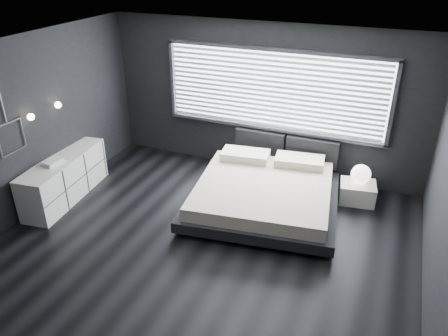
% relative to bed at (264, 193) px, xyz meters
% --- Properties ---
extents(room, '(6.04, 6.00, 2.80)m').
position_rel_bed_xyz_m(room, '(-0.50, -1.37, 1.11)').
color(room, black).
rests_on(room, ground).
extents(window, '(4.14, 0.09, 1.52)m').
position_rel_bed_xyz_m(window, '(-0.30, 1.33, 1.32)').
color(window, white).
rests_on(window, ground).
extents(headboard, '(1.96, 0.16, 0.52)m').
position_rel_bed_xyz_m(headboard, '(0.01, 1.27, 0.28)').
color(headboard, black).
rests_on(headboard, ground).
extents(sconce_near, '(0.18, 0.11, 0.11)m').
position_rel_bed_xyz_m(sconce_near, '(-3.38, -1.32, 1.31)').
color(sconce_near, silver).
rests_on(sconce_near, ground).
extents(sconce_far, '(0.18, 0.11, 0.11)m').
position_rel_bed_xyz_m(sconce_far, '(-3.38, -0.72, 1.31)').
color(sconce_far, silver).
rests_on(sconce_far, ground).
extents(wall_art_lower, '(0.01, 0.48, 0.48)m').
position_rel_bed_xyz_m(wall_art_lower, '(-3.47, -1.67, 1.09)').
color(wall_art_lower, '#47474C').
rests_on(wall_art_lower, ground).
extents(bed, '(2.68, 2.59, 0.62)m').
position_rel_bed_xyz_m(bed, '(0.00, 0.00, 0.00)').
color(bed, black).
rests_on(bed, ground).
extents(nightstand, '(0.65, 0.57, 0.34)m').
position_rel_bed_xyz_m(nightstand, '(1.42, 0.82, -0.12)').
color(nightstand, silver).
rests_on(nightstand, ground).
extents(orb_lamp, '(0.33, 0.33, 0.33)m').
position_rel_bed_xyz_m(orb_lamp, '(1.43, 0.86, 0.22)').
color(orb_lamp, white).
rests_on(orb_lamp, nightstand).
extents(dresser, '(0.74, 1.92, 0.75)m').
position_rel_bed_xyz_m(dresser, '(-3.28, -0.97, 0.09)').
color(dresser, silver).
rests_on(dresser, ground).
extents(book_stack, '(0.30, 0.37, 0.07)m').
position_rel_bed_xyz_m(book_stack, '(-3.26, -1.18, 0.49)').
color(book_stack, silver).
rests_on(book_stack, dresser).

